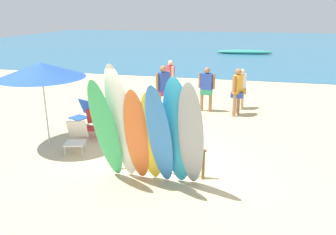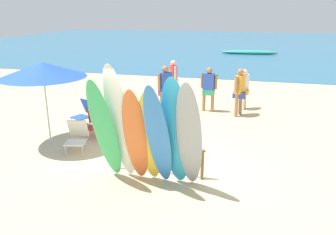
% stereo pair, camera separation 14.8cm
% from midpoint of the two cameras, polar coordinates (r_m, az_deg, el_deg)
% --- Properties ---
extents(ground, '(60.00, 60.00, 0.00)m').
position_cam_midpoint_polar(ground, '(20.95, 8.16, 7.96)').
color(ground, '#D3BC8C').
extents(ocean_water, '(60.00, 40.00, 0.02)m').
position_cam_midpoint_polar(ocean_water, '(37.90, 10.78, 12.20)').
color(ocean_water, teal).
rests_on(ocean_water, ground).
extents(surfboard_rack, '(2.17, 0.07, 0.71)m').
position_cam_midpoint_polar(surfboard_rack, '(7.46, -2.41, -5.90)').
color(surfboard_rack, brown).
rests_on(surfboard_rack, ground).
extents(surfboard_green_0, '(0.55, 0.99, 2.35)m').
position_cam_midpoint_polar(surfboard_green_0, '(6.93, -11.08, -2.37)').
color(surfboard_green_0, '#38B266').
rests_on(surfboard_green_0, ground).
extents(surfboard_white_1, '(0.58, 0.91, 2.62)m').
position_cam_midpoint_polar(surfboard_white_1, '(6.86, -8.51, -1.24)').
color(surfboard_white_1, white).
rests_on(surfboard_white_1, ground).
extents(surfboard_orange_2, '(0.53, 0.78, 2.15)m').
position_cam_midpoint_polar(surfboard_orange_2, '(6.84, -5.88, -3.29)').
color(surfboard_orange_2, orange).
rests_on(surfboard_orange_2, ground).
extents(surfboard_yellow_3, '(0.52, 0.76, 2.10)m').
position_cam_midpoint_polar(surfboard_yellow_3, '(6.80, -3.44, -3.54)').
color(surfboard_yellow_3, yellow).
rests_on(surfboard_yellow_3, ground).
extents(surfboard_blue_4, '(0.54, 1.01, 2.30)m').
position_cam_midpoint_polar(surfboard_blue_4, '(6.55, -2.05, -3.46)').
color(surfboard_blue_4, '#337AD1').
rests_on(surfboard_blue_4, ground).
extents(surfboard_teal_5, '(0.60, 0.80, 2.42)m').
position_cam_midpoint_polar(surfboard_teal_5, '(6.58, 0.98, -2.79)').
color(surfboard_teal_5, '#289EC6').
rests_on(surfboard_teal_5, ground).
extents(surfboard_grey_6, '(0.51, 0.90, 2.36)m').
position_cam_midpoint_polar(surfboard_grey_6, '(6.50, 3.27, -3.36)').
color(surfboard_grey_6, '#999EA3').
rests_on(surfboard_grey_6, ground).
extents(beachgoer_photographing, '(0.39, 0.50, 1.49)m').
position_cam_midpoint_polar(beachgoer_photographing, '(12.63, 11.98, 5.23)').
color(beachgoer_photographing, beige).
rests_on(beachgoer_photographing, ground).
extents(beachgoer_by_water, '(0.60, 0.26, 1.60)m').
position_cam_midpoint_polar(beachgoer_by_water, '(12.09, 6.21, 5.30)').
color(beachgoer_by_water, '#9E704C').
rests_on(beachgoer_by_water, ground).
extents(beachgoer_strolling, '(0.41, 0.52, 1.58)m').
position_cam_midpoint_polar(beachgoer_strolling, '(13.87, 0.14, 6.96)').
color(beachgoer_strolling, beige).
rests_on(beachgoer_strolling, ground).
extents(beachgoer_midbeach, '(0.45, 0.55, 1.72)m').
position_cam_midpoint_polar(beachgoer_midbeach, '(11.71, -1.17, 5.30)').
color(beachgoer_midbeach, '#9E704C').
rests_on(beachgoer_midbeach, ground).
extents(beachgoer_near_rack, '(0.43, 0.59, 1.65)m').
position_cam_midpoint_polar(beachgoer_near_rack, '(11.77, 11.31, 4.83)').
color(beachgoer_near_rack, '#9E704C').
rests_on(beachgoer_near_rack, ground).
extents(beach_chair_red, '(0.72, 0.83, 0.81)m').
position_cam_midpoint_polar(beach_chair_red, '(9.97, -12.63, -0.74)').
color(beach_chair_red, '#B7B7BC').
rests_on(beach_chair_red, ground).
extents(beach_chair_blue, '(0.66, 0.80, 0.81)m').
position_cam_midpoint_polar(beach_chair_blue, '(9.02, -15.76, -2.97)').
color(beach_chair_blue, '#B7B7BC').
rests_on(beach_chair_blue, ground).
extents(beach_chair_striped, '(0.72, 0.81, 0.83)m').
position_cam_midpoint_polar(beach_chair_striped, '(10.99, -14.61, 0.88)').
color(beach_chair_striped, '#B7B7BC').
rests_on(beach_chair_striped, ground).
extents(beach_umbrella, '(2.22, 2.22, 2.25)m').
position_cam_midpoint_polar(beach_umbrella, '(9.26, -21.12, 7.48)').
color(beach_umbrella, silver).
rests_on(beach_umbrella, ground).
extents(distant_boat, '(4.70, 1.34, 0.37)m').
position_cam_midpoint_polar(distant_boat, '(29.17, 12.67, 10.79)').
color(distant_boat, teal).
rests_on(distant_boat, ground).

